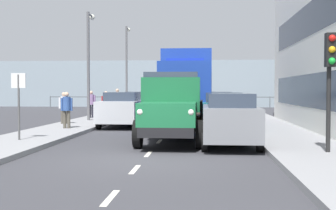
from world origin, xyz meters
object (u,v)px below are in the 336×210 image
street_sign (19,94)px  car_white_kerbside_2 (218,106)px  lorry_cargo_blue (187,85)px  lamp_post_promenade (89,55)px  truck_vintage_green (172,109)px  pedestrian_strolling (91,102)px  car_grey_kerbside_near (230,119)px  pedestrian_near_railing (67,107)px  pedestrian_by_lamp (117,100)px  lamp_post_far (127,61)px  pedestrian_couple_a (106,103)px  car_silver_oppositeside_0 (123,109)px  car_navy_oppositeside_1 (139,105)px  car_teal_kerbside_1 (223,111)px  traffic_light_near (330,66)px  pedestrian_couple_b (64,105)px

street_sign → car_white_kerbside_2: bearing=-121.1°
lorry_cargo_blue → lamp_post_promenade: size_ratio=1.37×
car_white_kerbside_2 → truck_vintage_green: bearing=80.1°
lorry_cargo_blue → pedestrian_strolling: lorry_cargo_blue is taller
pedestrian_strolling → street_sign: bearing=92.9°
lamp_post_promenade → car_grey_kerbside_near: bearing=126.9°
lorry_cargo_blue → street_sign: 10.41m
pedestrian_near_railing → lamp_post_promenade: (0.39, -5.19, 2.68)m
pedestrian_by_lamp → truck_vintage_green: bearing=108.9°
pedestrian_strolling → lamp_post_far: 9.23m
lorry_cargo_blue → pedestrian_couple_a: bearing=-9.6°
car_silver_oppositeside_0 → street_sign: 7.32m
car_white_kerbside_2 → pedestrian_couple_a: bearing=17.3°
lorry_cargo_blue → car_navy_oppositeside_1: lorry_cargo_blue is taller
car_teal_kerbside_1 → lamp_post_far: (7.02, -15.02, 3.26)m
pedestrian_strolling → pedestrian_by_lamp: pedestrian_by_lamp is taller
traffic_light_near → pedestrian_couple_a: bearing=-53.4°
lorry_cargo_blue → pedestrian_near_railing: bearing=41.2°
lorry_cargo_blue → traffic_light_near: size_ratio=2.56×
car_teal_kerbside_1 → car_white_kerbside_2: (-0.00, -6.40, -0.00)m
car_silver_oppositeside_0 → pedestrian_couple_b: 2.95m
car_silver_oppositeside_0 → pedestrian_strolling: size_ratio=2.56×
pedestrian_near_railing → lamp_post_far: size_ratio=0.24×
truck_vintage_green → lamp_post_promenade: size_ratio=0.94×
car_grey_kerbside_near → pedestrian_near_railing: pedestrian_near_railing is taller
car_white_kerbside_2 → lamp_post_promenade: size_ratio=0.76×
truck_vintage_green → car_navy_oppositeside_1: bearing=-76.1°
pedestrian_strolling → traffic_light_near: (-10.17, 13.76, 1.37)m
car_teal_kerbside_1 → pedestrian_strolling: pedestrian_strolling is taller
car_navy_oppositeside_1 → pedestrian_near_railing: size_ratio=2.47×
truck_vintage_green → street_sign: 5.18m
lorry_cargo_blue → car_white_kerbside_2: 3.43m
pedestrian_near_railing → street_sign: 4.48m
car_teal_kerbside_1 → street_sign: size_ratio=2.04×
car_teal_kerbside_1 → traffic_light_near: bearing=108.8°
pedestrian_strolling → pedestrian_by_lamp: bearing=-114.1°
pedestrian_near_railing → pedestrian_couple_a: pedestrian_couple_a is taller
pedestrian_couple_a → car_teal_kerbside_1: bearing=144.8°
pedestrian_near_railing → traffic_light_near: (-9.37, 6.59, 1.39)m
pedestrian_couple_b → pedestrian_strolling: 4.73m
truck_vintage_green → lamp_post_promenade: (5.30, -9.00, 2.58)m
car_navy_oppositeside_1 → lamp_post_far: bearing=-74.7°
car_silver_oppositeside_0 → truck_vintage_green: bearing=114.7°
car_navy_oppositeside_1 → lamp_post_promenade: bearing=48.2°
car_navy_oppositeside_1 → pedestrian_couple_a: pedestrian_couple_a is taller
pedestrian_couple_b → street_sign: 6.94m
truck_vintage_green → car_teal_kerbside_1: (-1.93, -4.64, -0.28)m
car_navy_oppositeside_1 → street_sign: (2.22, 12.31, 0.79)m
car_silver_oppositeside_0 → car_navy_oppositeside_1: 5.38m
lamp_post_far → pedestrian_couple_a: bearing=93.9°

